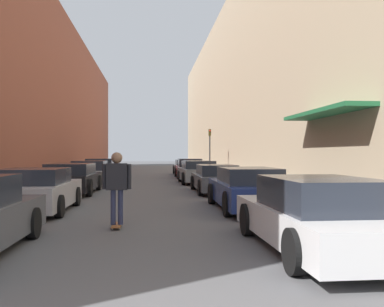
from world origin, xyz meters
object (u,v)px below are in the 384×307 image
object	(u,v)px
parked_car_left_4	(100,169)
skateboarder	(117,181)
parked_car_right_2	(216,179)
parked_car_left_3	(90,173)
parked_car_left_1	(36,191)
parked_car_left_5	(109,167)
parked_car_right_5	(185,167)
parked_car_right_0	(316,216)
traffic_light	(210,147)
parked_car_right_1	(247,189)
parked_car_left_2	(72,179)
parked_car_right_4	(189,169)
parked_car_right_3	(198,172)

from	to	relation	value
parked_car_left_4	skateboarder	distance (m)	19.20
parked_car_right_2	skateboarder	xyz separation A→B (m)	(-3.57, -8.53, 0.46)
parked_car_left_4	parked_car_left_3	bearing A→B (deg)	-89.43
parked_car_left_4	parked_car_left_1	bearing A→B (deg)	-89.94
parked_car_left_5	parked_car_right_5	distance (m)	6.09
parked_car_right_0	traffic_light	xyz separation A→B (m)	(1.32, 22.50, 1.54)
parked_car_right_1	parked_car_right_2	world-z (taller)	parked_car_right_1
parked_car_left_2	parked_car_left_4	distance (m)	10.47
parked_car_left_4	parked_car_right_4	bearing A→B (deg)	6.85
parked_car_left_5	parked_car_right_2	distance (m)	17.03
skateboarder	parked_car_right_5	bearing A→B (deg)	81.73
parked_car_right_4	skateboarder	bearing A→B (deg)	-99.91
parked_car_left_4	parked_car_right_0	size ratio (longest dim) A/B	0.91
parked_car_left_3	skateboarder	distance (m)	14.11
parked_car_right_1	parked_car_right_0	bearing A→B (deg)	-90.55
skateboarder	traffic_light	distance (m)	20.46
parked_car_right_3	parked_car_left_1	bearing A→B (deg)	-117.68
skateboarder	traffic_light	bearing A→B (deg)	76.14
parked_car_right_0	parked_car_right_2	world-z (taller)	parked_car_right_0
parked_car_right_0	parked_car_right_5	bearing A→B (deg)	89.97
parked_car_left_3	skateboarder	xyz separation A→B (m)	(2.48, -13.88, 0.42)
parked_car_right_0	parked_car_right_1	world-z (taller)	parked_car_right_0
parked_car_left_3	traffic_light	xyz separation A→B (m)	(7.38, 5.95, 1.52)
parked_car_right_3	skateboarder	size ratio (longest dim) A/B	2.59
parked_car_left_2	parked_car_right_2	xyz separation A→B (m)	(6.09, -0.03, -0.04)
parked_car_left_1	parked_car_left_3	bearing A→B (deg)	89.82
parked_car_right_0	parked_car_right_1	distance (m)	5.48
parked_car_left_2	parked_car_right_5	world-z (taller)	parked_car_left_2
parked_car_left_1	parked_car_right_3	xyz separation A→B (m)	(5.95, 11.33, 0.02)
parked_car_right_3	parked_car_right_5	world-z (taller)	parked_car_right_3
parked_car_left_1	parked_car_left_4	world-z (taller)	parked_car_left_4
parked_car_right_4	skateboarder	size ratio (longest dim) A/B	2.74
parked_car_right_0	parked_car_right_2	bearing A→B (deg)	90.02
parked_car_right_2	parked_car_right_5	distance (m)	16.13
parked_car_left_2	parked_car_right_1	xyz separation A→B (m)	(6.15, -5.75, -0.01)
parked_car_right_2	parked_car_right_5	world-z (taller)	parked_car_right_2
parked_car_right_2	skateboarder	world-z (taller)	skateboarder
parked_car_right_1	traffic_light	size ratio (longest dim) A/B	1.45
parked_car_left_2	parked_car_right_0	xyz separation A→B (m)	(6.10, -11.22, -0.01)
parked_car_left_4	parked_car_right_0	bearing A→B (deg)	-74.27
parked_car_right_3	traffic_light	world-z (taller)	traffic_light
parked_car_right_3	traffic_light	distance (m)	6.01
parked_car_left_2	parked_car_right_5	size ratio (longest dim) A/B	1.20
parked_car_left_2	parked_car_right_4	size ratio (longest dim) A/B	1.03
parked_car_left_3	skateboarder	size ratio (longest dim) A/B	2.49
parked_car_left_4	traffic_light	xyz separation A→B (m)	(7.43, 0.81, 1.51)
traffic_light	parked_car_left_1	bearing A→B (deg)	-113.62
parked_car_right_1	parked_car_right_3	distance (m)	11.41
parked_car_left_1	traffic_light	size ratio (longest dim) A/B	1.29
parked_car_left_5	traffic_light	xyz separation A→B (m)	(7.40, -4.60, 1.52)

